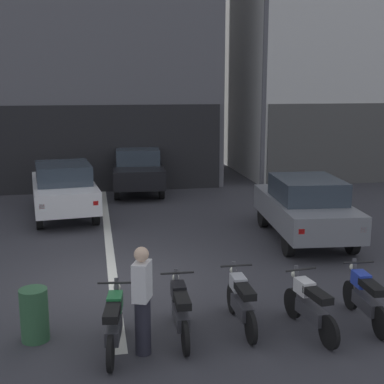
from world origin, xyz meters
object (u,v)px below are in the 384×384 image
Objects in this scene: motorcycle_black_row_left_mid at (180,310)px; motorcycle_silver_row_centre at (241,301)px; car_white_crossing_near at (64,188)px; car_grey_parked_kerbside at (305,206)px; person_by_motorcycles at (142,300)px; motorcycle_green_row_leftmost at (114,322)px; car_black_down_street at (138,168)px; motorcycle_white_row_right_mid at (310,305)px; motorcycle_blue_row_rightmost at (365,297)px; street_lamp at (265,68)px; trash_bin at (34,315)px.

motorcycle_black_row_left_mid and motorcycle_silver_row_centre have the same top height.
car_white_crossing_near is 2.56× the size of motorcycle_black_row_left_mid.
car_grey_parked_kerbside is 2.54× the size of person_by_motorcycles.
motorcycle_silver_row_centre is at bearing 9.04° from motorcycle_black_row_left_mid.
car_white_crossing_near is at bearing 111.53° from motorcycle_silver_row_centre.
motorcycle_black_row_left_mid is at bearing 13.42° from motorcycle_green_row_leftmost.
motorcycle_white_row_right_mid is (1.77, -11.91, -0.43)m from car_black_down_street.
person_by_motorcycles is (-1.68, -0.60, 0.40)m from motorcycle_silver_row_centre.
person_by_motorcycles is at bearing -23.46° from motorcycle_green_row_leftmost.
motorcycle_blue_row_rightmost is 3.82m from person_by_motorcycles.
car_grey_parked_kerbside is 4.37m from street_lamp.
car_black_down_street is 12.05m from motorcycle_white_row_right_mid.
car_black_down_street reaches higher than motorcycle_white_row_right_mid.
motorcycle_white_row_right_mid is at bearing -171.89° from motorcycle_blue_row_rightmost.
trash_bin is at bearing -90.56° from car_white_crossing_near.
car_white_crossing_near is 2.57× the size of motorcycle_white_row_right_mid.
car_grey_parked_kerbside is at bearing 49.56° from motorcycle_black_row_left_mid.
motorcycle_silver_row_centre is (3.24, -8.21, -0.43)m from car_white_crossing_near.
car_white_crossing_near is 8.94m from person_by_motorcycles.
car_black_down_street is at bearing 98.45° from motorcycle_white_row_right_mid.
motorcycle_green_row_leftmost is 1.00× the size of person_by_motorcycles.
person_by_motorcycles is (-2.73, -0.22, 0.40)m from motorcycle_white_row_right_mid.
motorcycle_black_row_left_mid is at bearing 178.90° from motorcycle_blue_row_rightmost.
car_black_down_street is at bearing 85.47° from person_by_motorcycles.
person_by_motorcycles reaches higher than motorcycle_silver_row_centre.
street_lamp reaches higher than car_black_down_street.
car_white_crossing_near is at bearing 97.53° from motorcycle_green_row_leftmost.
street_lamp is 4.39× the size of motorcycle_black_row_left_mid.
motorcycle_black_row_left_mid is 1.00× the size of motorcycle_silver_row_centre.
motorcycle_silver_row_centre is (-2.98, -4.56, -0.43)m from car_grey_parked_kerbside.
person_by_motorcycles is (-3.78, -0.37, 0.40)m from motorcycle_blue_row_rightmost.
motorcycle_white_row_right_mid is 1.96× the size of trash_bin.
motorcycle_black_row_left_mid is at bearing 34.25° from person_by_motorcycles.
trash_bin is (-3.32, 0.14, -0.03)m from motorcycle_silver_row_centre.
car_white_crossing_near is at bearing 169.32° from street_lamp.
car_white_crossing_near is at bearing 100.02° from person_by_motorcycles.
car_white_crossing_near is 5.03× the size of trash_bin.
car_black_down_street is at bearing 127.10° from street_lamp.
motorcycle_green_row_leftmost and motorcycle_silver_row_centre have the same top height.
trash_bin is (-1.64, 0.74, -0.43)m from person_by_motorcycles.
person_by_motorcycles is (-4.66, -5.16, -0.03)m from car_grey_parked_kerbside.
motorcycle_green_row_leftmost is at bearing -24.59° from trash_bin.
trash_bin is (-0.08, -8.07, -0.46)m from car_white_crossing_near.
street_lamp reaches higher than motorcycle_blue_row_rightmost.
street_lamp is 4.40× the size of person_by_motorcycles.
car_white_crossing_near reaches higher than motorcycle_silver_row_centre.
car_black_down_street reaches higher than motorcycle_silver_row_centre.
car_grey_parked_kerbside is 5.47m from motorcycle_silver_row_centre.
trash_bin is (-1.22, 0.56, -0.03)m from motorcycle_green_row_leftmost.
motorcycle_green_row_leftmost is 1.00× the size of motorcycle_white_row_right_mid.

